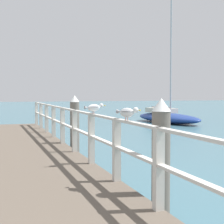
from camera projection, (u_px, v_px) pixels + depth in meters
pier_deck at (16, 163)px, 8.98m from camera, size 3.13×18.15×0.39m
pier_railing at (75, 126)px, 9.41m from camera, size 0.12×16.67×1.08m
dock_piling_near at (161, 158)px, 5.50m from camera, size 0.29×0.29×1.83m
dock_piling_far at (75, 125)px, 11.14m from camera, size 0.29×0.29×1.83m
seagull_foreground at (127, 112)px, 5.76m from camera, size 0.27×0.44×0.21m
seagull_background at (94, 107)px, 7.62m from camera, size 0.48×0.21×0.21m
boat_0 at (167, 117)px, 23.25m from camera, size 2.90×6.15×7.70m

